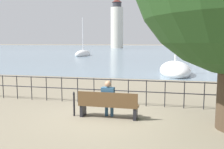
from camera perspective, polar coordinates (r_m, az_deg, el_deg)
The scene contains 11 objects.
ground_plane at distance 8.58m, azimuth -0.78°, elevation -9.77°, with size 1000.00×1000.00×0.00m, color #7A705B.
harbor_water at distance 167.30m, azimuth 12.67°, elevation 6.13°, with size 600.00×300.00×0.01m.
park_bench at distance 8.40m, azimuth -0.89°, elevation -7.02°, with size 2.02×0.45×0.90m.
seated_person_left at distance 8.42m, azimuth -0.88°, elevation -5.25°, with size 0.43×0.35×1.26m.
promenade_railing at distance 10.16m, azimuth 1.73°, elevation -3.07°, with size 15.28×0.04×1.05m.
closed_umbrella at distance 8.72m, azimuth -8.68°, elevation -6.24°, with size 0.09×0.09×0.88m.
sailboat_0 at distance 37.00m, azimuth 21.35°, elevation 3.20°, with size 4.66×8.42×7.58m.
sailboat_1 at distance 49.63m, azimuth -6.63°, elevation 4.64°, with size 2.12×7.47×8.02m.
sailboat_3 at distance 20.82m, azimuth 14.19°, elevation 0.95°, with size 2.84×6.04×7.36m.
sailboat_4 at distance 50.36m, azimuth 18.48°, elevation 4.35°, with size 2.58×7.56×12.01m.
harbor_lighthouse at distance 128.40m, azimuth 1.13°, elevation 11.18°, with size 6.24×6.24×24.76m.
Camera 1 is at (2.00, -7.96, 2.50)m, focal length 40.00 mm.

